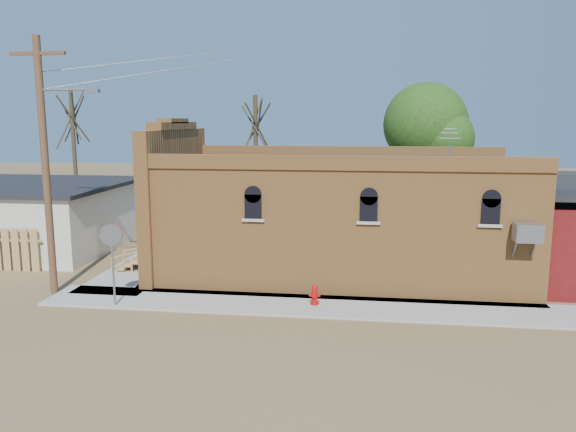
# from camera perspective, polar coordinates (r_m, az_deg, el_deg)

# --- Properties ---
(ground) EXTENTS (120.00, 120.00, 0.00)m
(ground) POSITION_cam_1_polar(r_m,az_deg,el_deg) (18.35, -1.54, -9.97)
(ground) COLOR brown
(ground) RESTS_ON ground
(sidewalk_south) EXTENTS (19.00, 2.20, 0.08)m
(sidewalk_south) POSITION_cam_1_polar(r_m,az_deg,el_deg) (19.02, 3.42, -9.13)
(sidewalk_south) COLOR #9E9991
(sidewalk_south) RESTS_ON ground
(sidewalk_west) EXTENTS (2.60, 10.00, 0.08)m
(sidewalk_west) POSITION_cam_1_polar(r_m,az_deg,el_deg) (25.52, -13.51, -4.48)
(sidewalk_west) COLOR #9E9991
(sidewalk_west) RESTS_ON ground
(brick_bar) EXTENTS (16.40, 7.97, 6.30)m
(brick_bar) POSITION_cam_1_polar(r_m,az_deg,el_deg) (22.90, 4.67, 0.03)
(brick_bar) COLOR #C07B3A
(brick_bar) RESTS_ON ground
(utility_pole) EXTENTS (3.12, 0.26, 9.00)m
(utility_pole) POSITION_cam_1_polar(r_m,az_deg,el_deg) (21.31, -23.32, 5.14)
(utility_pole) COLOR #47331C
(utility_pole) RESTS_ON ground
(tree_bare_near) EXTENTS (2.80, 2.80, 7.65)m
(tree_bare_near) POSITION_cam_1_polar(r_m,az_deg,el_deg) (30.60, -3.32, 9.30)
(tree_bare_near) COLOR #453A27
(tree_bare_near) RESTS_ON ground
(tree_bare_far) EXTENTS (2.80, 2.80, 8.16)m
(tree_bare_far) POSITION_cam_1_polar(r_m,az_deg,el_deg) (35.29, -21.08, 9.38)
(tree_bare_far) COLOR #453A27
(tree_bare_far) RESTS_ON ground
(tree_leafy) EXTENTS (4.40, 4.40, 8.15)m
(tree_leafy) POSITION_cam_1_polar(r_m,az_deg,el_deg) (30.73, 13.79, 8.99)
(tree_leafy) COLOR #453A27
(tree_leafy) RESTS_ON ground
(fire_hydrant) EXTENTS (0.39, 0.39, 0.67)m
(fire_hydrant) POSITION_cam_1_polar(r_m,az_deg,el_deg) (18.96, 2.72, -8.02)
(fire_hydrant) COLOR #B90B0A
(fire_hydrant) RESTS_ON sidewalk_south
(stop_sign) EXTENTS (0.67, 0.46, 2.78)m
(stop_sign) POSITION_cam_1_polar(r_m,az_deg,el_deg) (19.29, -17.47, -2.60)
(stop_sign) COLOR gray
(stop_sign) RESTS_ON sidewalk_south
(trash_barrel) EXTENTS (0.73, 0.73, 0.90)m
(trash_barrel) POSITION_cam_1_polar(r_m,az_deg,el_deg) (24.23, -12.23, -3.98)
(trash_barrel) COLOR navy
(trash_barrel) RESTS_ON sidewalk_west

